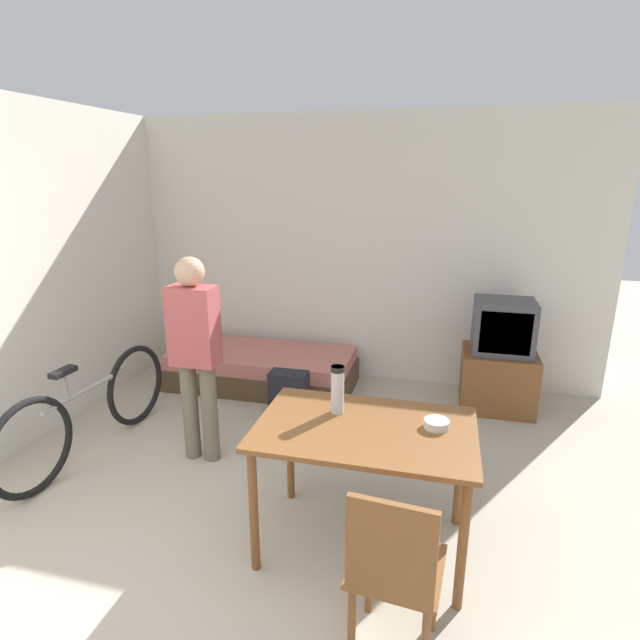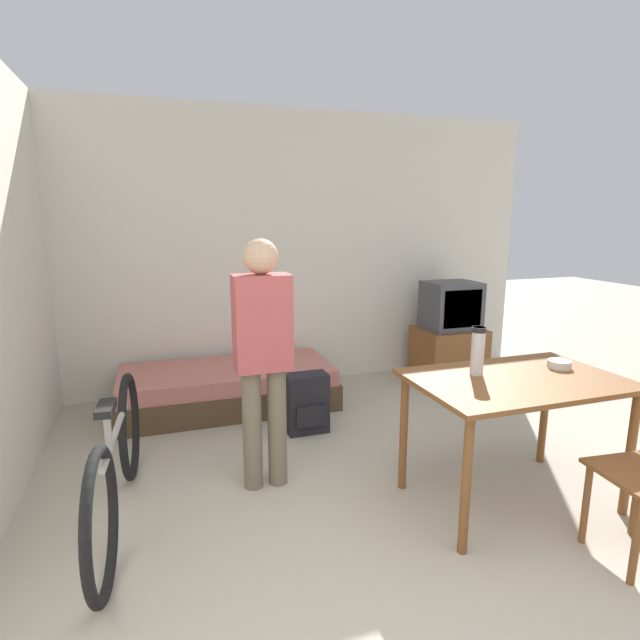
# 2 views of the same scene
# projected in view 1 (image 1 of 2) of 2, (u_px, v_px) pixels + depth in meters

# --- Properties ---
(wall_back) EXTENTS (5.27, 0.06, 2.70)m
(wall_back) POSITION_uv_depth(u_px,v_px,m) (341.00, 251.00, 5.16)
(wall_back) COLOR silver
(wall_back) RESTS_ON ground_plane
(wall_left) EXTENTS (0.06, 4.72, 2.70)m
(wall_left) POSITION_uv_depth(u_px,v_px,m) (21.00, 276.00, 3.91)
(wall_left) COLOR silver
(wall_left) RESTS_ON ground_plane
(daybed) EXTENTS (1.90, 0.85, 0.37)m
(daybed) POSITION_uv_depth(u_px,v_px,m) (262.00, 368.00, 5.16)
(daybed) COLOR #4C3823
(daybed) RESTS_ON ground_plane
(tv) EXTENTS (0.65, 0.54, 1.04)m
(tv) POSITION_uv_depth(u_px,v_px,m) (499.00, 361.00, 4.59)
(tv) COLOR brown
(tv) RESTS_ON ground_plane
(dining_table) EXTENTS (1.21, 0.78, 0.78)m
(dining_table) POSITION_uv_depth(u_px,v_px,m) (365.00, 442.00, 2.78)
(dining_table) COLOR brown
(dining_table) RESTS_ON ground_plane
(wooden_chair) EXTENTS (0.43, 0.43, 0.91)m
(wooden_chair) POSITION_uv_depth(u_px,v_px,m) (394.00, 570.00, 2.10)
(wooden_chair) COLOR brown
(wooden_chair) RESTS_ON ground_plane
(bicycle) EXTENTS (0.18, 1.78, 0.78)m
(bicycle) POSITION_uv_depth(u_px,v_px,m) (90.00, 411.00, 3.84)
(bicycle) COLOR black
(bicycle) RESTS_ON ground_plane
(person_standing) EXTENTS (0.34, 0.21, 1.57)m
(person_standing) POSITION_uv_depth(u_px,v_px,m) (195.00, 347.00, 3.63)
(person_standing) COLOR #6B604C
(person_standing) RESTS_ON ground_plane
(thermos_flask) EXTENTS (0.08, 0.08, 0.29)m
(thermos_flask) POSITION_uv_depth(u_px,v_px,m) (338.00, 387.00, 2.87)
(thermos_flask) COLOR #B7B7BC
(thermos_flask) RESTS_ON dining_table
(mate_bowl) EXTENTS (0.14, 0.14, 0.05)m
(mate_bowl) POSITION_uv_depth(u_px,v_px,m) (437.00, 424.00, 2.73)
(mate_bowl) COLOR beige
(mate_bowl) RESTS_ON dining_table
(backpack) EXTENTS (0.33, 0.21, 0.48)m
(backpack) POSITION_uv_depth(u_px,v_px,m) (289.00, 398.00, 4.34)
(backpack) COLOR black
(backpack) RESTS_ON ground_plane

